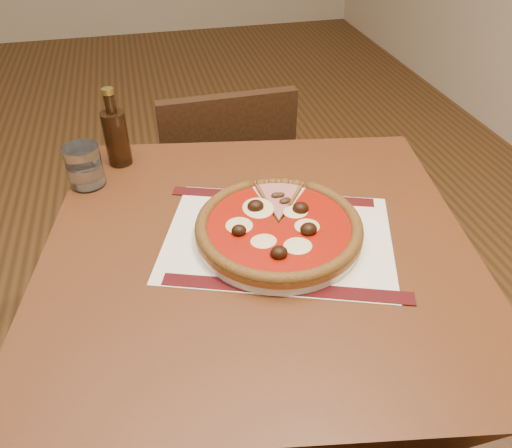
# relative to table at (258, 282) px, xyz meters

# --- Properties ---
(table) EXTENTS (0.93, 0.93, 0.75)m
(table) POSITION_rel_table_xyz_m (0.00, 0.00, 0.00)
(table) COLOR #5E2F16
(table) RESTS_ON ground
(chair_far) EXTENTS (0.39, 0.39, 0.81)m
(chair_far) POSITION_rel_table_xyz_m (0.05, 0.63, -0.18)
(chair_far) COLOR black
(chair_far) RESTS_ON ground
(placemat) EXTENTS (0.50, 0.43, 0.00)m
(placemat) POSITION_rel_table_xyz_m (0.04, 0.00, 0.10)
(placemat) COLOR white
(placemat) RESTS_ON table
(plate) EXTENTS (0.31, 0.31, 0.02)m
(plate) POSITION_rel_table_xyz_m (0.04, 0.00, 0.11)
(plate) COLOR white
(plate) RESTS_ON placemat
(pizza) EXTENTS (0.31, 0.31, 0.04)m
(pizza) POSITION_rel_table_xyz_m (0.04, 0.00, 0.13)
(pizza) COLOR #A06226
(pizza) RESTS_ON plate
(ham_slice) EXTENTS (0.10, 0.15, 0.02)m
(ham_slice) POSITION_rel_table_xyz_m (0.08, 0.09, 0.13)
(ham_slice) COLOR #A06226
(ham_slice) RESTS_ON plate
(water_glass) EXTENTS (0.10, 0.10, 0.09)m
(water_glass) POSITION_rel_table_xyz_m (-0.32, 0.28, 0.15)
(water_glass) COLOR white
(water_glass) RESTS_ON table
(bottle) EXTENTS (0.05, 0.05, 0.18)m
(bottle) POSITION_rel_table_xyz_m (-0.24, 0.36, 0.17)
(bottle) COLOR #311B0C
(bottle) RESTS_ON table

